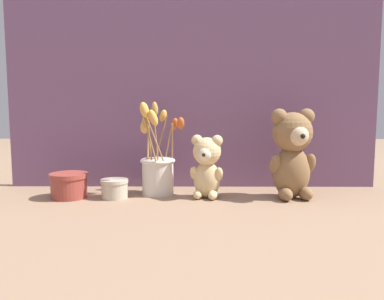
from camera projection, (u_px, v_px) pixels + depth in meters
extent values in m
plane|color=#8E7056|center=(192.00, 197.00, 1.24)|extent=(4.00, 4.00, 0.00)
cube|color=#704C70|center=(192.00, 93.00, 1.37)|extent=(1.25, 0.02, 0.64)
ellipsoid|color=olive|center=(291.00, 172.00, 1.23)|extent=(0.13, 0.11, 0.16)
sphere|color=olive|center=(292.00, 132.00, 1.22)|extent=(0.12, 0.12, 0.12)
sphere|color=#D1B289|center=(299.00, 136.00, 1.17)|extent=(0.06, 0.06, 0.06)
sphere|color=black|center=(303.00, 136.00, 1.15)|extent=(0.02, 0.02, 0.02)
sphere|color=olive|center=(307.00, 116.00, 1.22)|extent=(0.05, 0.05, 0.05)
sphere|color=olive|center=(279.00, 117.00, 1.20)|extent=(0.05, 0.05, 0.05)
ellipsoid|color=olive|center=(310.00, 163.00, 1.23)|extent=(0.04, 0.06, 0.07)
ellipsoid|color=olive|center=(276.00, 164.00, 1.21)|extent=(0.04, 0.06, 0.07)
ellipsoid|color=olive|center=(305.00, 193.00, 1.21)|extent=(0.05, 0.07, 0.04)
ellipsoid|color=olive|center=(285.00, 194.00, 1.20)|extent=(0.05, 0.07, 0.04)
ellipsoid|color=#DBBC84|center=(207.00, 180.00, 1.24)|extent=(0.09, 0.08, 0.11)
sphere|color=#DBBC84|center=(207.00, 151.00, 1.23)|extent=(0.09, 0.09, 0.09)
sphere|color=beige|center=(205.00, 154.00, 1.20)|extent=(0.04, 0.04, 0.04)
sphere|color=black|center=(204.00, 155.00, 1.18)|extent=(0.01, 0.01, 0.01)
sphere|color=#DBBC84|center=(217.00, 141.00, 1.22)|extent=(0.03, 0.03, 0.03)
sphere|color=#DBBC84|center=(197.00, 140.00, 1.23)|extent=(0.03, 0.03, 0.03)
ellipsoid|color=#DBBC84|center=(219.00, 174.00, 1.22)|extent=(0.03, 0.04, 0.05)
ellipsoid|color=#DBBC84|center=(194.00, 173.00, 1.24)|extent=(0.03, 0.04, 0.05)
ellipsoid|color=#DBBC84|center=(213.00, 195.00, 1.21)|extent=(0.04, 0.05, 0.03)
ellipsoid|color=#DBBC84|center=(198.00, 194.00, 1.22)|extent=(0.04, 0.05, 0.03)
cylinder|color=silver|center=(158.00, 177.00, 1.28)|extent=(0.10, 0.10, 0.11)
torus|color=silver|center=(158.00, 161.00, 1.28)|extent=(0.11, 0.11, 0.01)
cylinder|color=#9E7542|center=(148.00, 141.00, 1.27)|extent=(0.01, 0.02, 0.11)
ellipsoid|color=tan|center=(145.00, 124.00, 1.26)|extent=(0.03, 0.03, 0.06)
cylinder|color=#9E7542|center=(148.00, 143.00, 1.27)|extent=(0.00, 0.03, 0.10)
ellipsoid|color=gold|center=(144.00, 127.00, 1.26)|extent=(0.02, 0.03, 0.04)
cylinder|color=#9E7542|center=(150.00, 139.00, 1.25)|extent=(0.02, 0.02, 0.13)
ellipsoid|color=gold|center=(147.00, 119.00, 1.24)|extent=(0.03, 0.03, 0.06)
cylinder|color=#9E7542|center=(161.00, 137.00, 1.30)|extent=(0.04, 0.01, 0.13)
ellipsoid|color=gold|center=(163.00, 116.00, 1.31)|extent=(0.04, 0.03, 0.04)
cylinder|color=#9E7542|center=(149.00, 135.00, 1.23)|extent=(0.05, 0.03, 0.16)
ellipsoid|color=gold|center=(144.00, 110.00, 1.20)|extent=(0.05, 0.04, 0.05)
cylinder|color=#9E7542|center=(155.00, 139.00, 1.22)|extent=(0.05, 0.01, 0.13)
ellipsoid|color=gold|center=(153.00, 118.00, 1.19)|extent=(0.04, 0.03, 0.06)
cylinder|color=#9E7542|center=(172.00, 141.00, 1.27)|extent=(0.01, 0.06, 0.11)
ellipsoid|color=#C65B28|center=(181.00, 123.00, 1.27)|extent=(0.03, 0.04, 0.05)
cylinder|color=#9E7542|center=(156.00, 135.00, 1.24)|extent=(0.02, 0.01, 0.16)
ellipsoid|color=tan|center=(155.00, 109.00, 1.22)|extent=(0.03, 0.02, 0.04)
cylinder|color=#9E7542|center=(169.00, 141.00, 1.29)|extent=(0.03, 0.04, 0.11)
ellipsoid|color=#C65B28|center=(174.00, 124.00, 1.30)|extent=(0.04, 0.04, 0.04)
cylinder|color=beige|center=(115.00, 190.00, 1.23)|extent=(0.08, 0.08, 0.05)
cylinder|color=beige|center=(114.00, 181.00, 1.23)|extent=(0.08, 0.08, 0.01)
cylinder|color=#993D33|center=(69.00, 188.00, 1.24)|extent=(0.11, 0.11, 0.06)
cylinder|color=#993D33|center=(69.00, 175.00, 1.23)|extent=(0.11, 0.11, 0.01)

